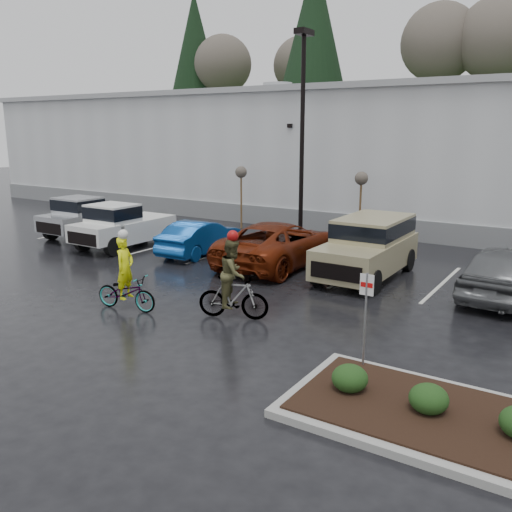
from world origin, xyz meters
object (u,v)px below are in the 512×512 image
Objects in this scene: sapling_mid at (361,182)px; pickup_white at (129,224)px; lamppost at (303,114)px; car_blue at (200,237)px; car_red at (279,244)px; suv_tan at (367,248)px; sapling_west at (241,175)px; car_grey at (503,271)px; cyclist_hivis at (126,285)px; pickup_silver at (94,215)px; fire_lane_sign at (366,310)px; cyclist_olive at (233,287)px.

sapling_mid reaches higher than pickup_white.
lamppost is 2.17× the size of car_blue.
suv_tan reaches higher than car_red.
sapling_mid is (6.50, 0.00, 0.00)m from sapling_west.
pickup_white is at bearing 3.91° from car_blue.
car_grey is 11.33m from cyclist_hivis.
suv_tan is 8.31m from cyclist_hivis.
pickup_white is at bearing 5.76° from car_grey.
car_red is 2.56× the size of cyclist_hivis.
pickup_white is 2.22× the size of cyclist_hivis.
cyclist_hivis is (6.25, -6.27, -0.26)m from pickup_white.
car_grey is (6.90, -5.49, -1.90)m from sapling_mid.
pickup_silver is 13.90m from suv_tan.
fire_lane_sign is (5.30, -12.80, -1.32)m from sapling_mid.
fire_lane_sign is at bearing -68.93° from suv_tan.
lamppost is 11.49m from car_grey.
pickup_white is 10.76m from suv_tan.
cyclist_hivis is (9.42, -7.08, -0.26)m from pickup_silver.
cyclist_hivis is (-7.27, 0.25, -0.68)m from fire_lane_sign.
sapling_mid is 0.63× the size of suv_tan.
car_red is at bearing -0.83° from cyclist_olive.
lamppost reaches higher than pickup_white.
sapling_west is at bearing -19.49° from car_grey.
car_red is at bearing 178.71° from car_blue.
car_blue is 0.83× the size of suv_tan.
cyclist_olive reaches higher than pickup_white.
sapling_mid reaches higher than cyclist_olive.
lamppost is at bearing 137.69° from suv_tan.
fire_lane_sign is at bearing -126.34° from cyclist_olive.
lamppost is 1.77× the size of pickup_silver.
suv_tan is (10.73, 0.71, 0.05)m from pickup_white.
car_grey is at bearing -60.34° from cyclist_hivis.
sapling_mid is at bearing 114.30° from suv_tan.
car_red is at bearing 131.22° from fire_lane_sign.
fire_lane_sign reaches higher than suv_tan.
car_blue is 11.50m from car_grey.
pickup_white is at bearing -176.19° from suv_tan.
lamppost reaches higher than sapling_mid.
cyclist_olive reaches higher than pickup_silver.
suv_tan is (13.90, -0.09, 0.05)m from pickup_silver.
car_blue is 1.73× the size of cyclist_olive.
suv_tan is (3.43, 0.14, 0.20)m from car_red.
car_red is (10.47, -0.23, -0.15)m from pickup_silver.
car_blue is at bearing 12.53° from cyclist_hivis.
car_grey is (4.39, 0.07, -0.21)m from suv_tan.
car_blue is at bearing 7.09° from pickup_white.
pickup_white is (-8.22, -6.27, -1.75)m from sapling_mid.
pickup_white is at bearing 41.14° from cyclist_olive.
pickup_silver is 2.12× the size of cyclist_olive.
sapling_west is at bearing 180.00° from sapling_mid.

